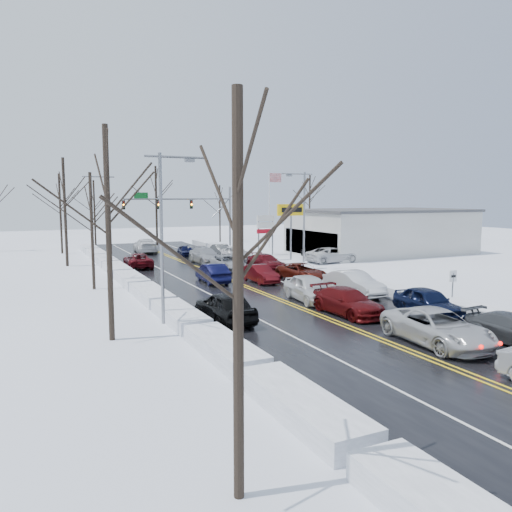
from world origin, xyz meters
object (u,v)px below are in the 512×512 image
tires_plus_sign (291,214)px  oncoming_car_0 (213,282)px  flagpole (270,203)px  traffic_signal_mast (191,208)px  dealership_building (381,231)px

tires_plus_sign → oncoming_car_0: tires_plus_sign is taller
oncoming_car_0 → flagpole: bearing=-123.0°
traffic_signal_mast → flagpole: bearing=9.7°
tires_plus_sign → flagpole: 14.79m
traffic_signal_mast → flagpole: flagpole is taller
traffic_signal_mast → oncoming_car_0: size_ratio=2.87×
traffic_signal_mast → tires_plus_sign: bearing=-59.5°
traffic_signal_mast → dealership_building: size_ratio=0.65×
dealership_building → flagpole: bearing=126.3°
traffic_signal_mast → dealership_building: bearing=-25.9°
dealership_building → oncoming_car_0: (-25.59, -10.98, -2.66)m
traffic_signal_mast → tires_plus_sign: (7.05, -12.00, -0.49)m
tires_plus_sign → flagpole: (4.67, 14.01, 0.93)m
flagpole → oncoming_car_0: (-16.78, -22.98, -5.93)m
traffic_signal_mast → oncoming_car_0: traffic_signal_mast is taller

